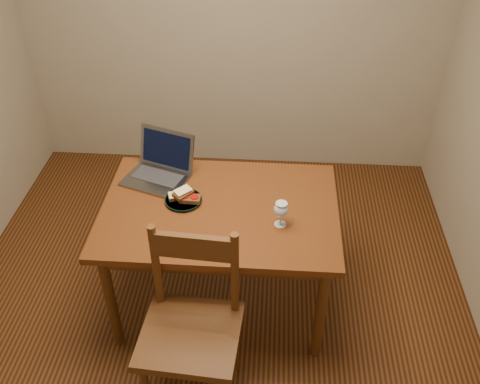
# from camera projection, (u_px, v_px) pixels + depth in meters

# --- Properties ---
(floor) EXTENTS (3.20, 3.20, 0.02)m
(floor) POSITION_uv_depth(u_px,v_px,m) (213.00, 302.00, 3.37)
(floor) COLOR black
(floor) RESTS_ON ground
(back_wall) EXTENTS (3.20, 0.02, 2.60)m
(back_wall) POSITION_uv_depth(u_px,v_px,m) (232.00, 9.00, 3.84)
(back_wall) COLOR gray
(back_wall) RESTS_ON floor
(table) EXTENTS (1.30, 0.90, 0.74)m
(table) POSITION_uv_depth(u_px,v_px,m) (220.00, 219.00, 2.99)
(table) COLOR #421E0B
(table) RESTS_ON floor
(chair) EXTENTS (0.50, 0.48, 0.51)m
(chair) POSITION_uv_depth(u_px,v_px,m) (191.00, 322.00, 2.55)
(chair) COLOR #45210E
(chair) RESTS_ON floor
(plate) EXTENTS (0.21, 0.21, 0.02)m
(plate) POSITION_uv_depth(u_px,v_px,m) (183.00, 200.00, 2.97)
(plate) COLOR black
(plate) RESTS_ON table
(sandwich_cheese) EXTENTS (0.11, 0.09, 0.03)m
(sandwich_cheese) POSITION_uv_depth(u_px,v_px,m) (177.00, 196.00, 2.97)
(sandwich_cheese) COLOR #381E0C
(sandwich_cheese) RESTS_ON plate
(sandwich_tomato) EXTENTS (0.12, 0.07, 0.04)m
(sandwich_tomato) POSITION_uv_depth(u_px,v_px,m) (190.00, 198.00, 2.95)
(sandwich_tomato) COLOR #381E0C
(sandwich_tomato) RESTS_ON plate
(sandwich_top) EXTENTS (0.12, 0.13, 0.03)m
(sandwich_top) POSITION_uv_depth(u_px,v_px,m) (183.00, 193.00, 2.95)
(sandwich_top) COLOR #381E0C
(sandwich_top) RESTS_ON plate
(milk_glass) EXTENTS (0.08, 0.08, 0.15)m
(milk_glass) POSITION_uv_depth(u_px,v_px,m) (281.00, 214.00, 2.78)
(milk_glass) COLOR white
(milk_glass) RESTS_ON table
(laptop) EXTENTS (0.44, 0.42, 0.25)m
(laptop) POSITION_uv_depth(u_px,v_px,m) (161.00, 165.00, 3.14)
(laptop) COLOR slate
(laptop) RESTS_ON table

